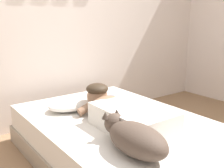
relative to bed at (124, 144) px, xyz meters
The scene contains 7 objects.
back_wall 1.67m from the bed, 89.94° to the left, with size 4.66×0.12×2.50m.
bed is the anchor object (origin of this frame).
pillow 0.62m from the bed, 107.45° to the left, with size 0.52×0.32×0.11m, color white.
person_lying 0.30m from the bed, 158.44° to the right, with size 0.43×0.92×0.27m.
dog 0.60m from the bed, 122.26° to the right, with size 0.26×0.57×0.21m.
coffee_cup 0.59m from the bed, 66.16° to the left, with size 0.12×0.09×0.07m.
cell_phone 0.28m from the bed, 13.71° to the left, with size 0.07×0.14×0.01m, color black.
Camera 1 is at (-1.34, -1.23, 1.24)m, focal length 43.45 mm.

